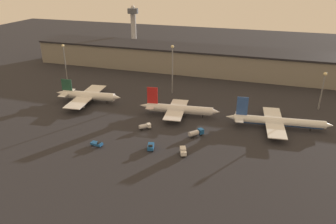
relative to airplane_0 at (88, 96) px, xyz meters
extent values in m
plane|color=#26262B|center=(44.45, -27.38, -3.80)|extent=(600.00, 600.00, 0.00)
cube|color=gray|center=(44.45, 78.12, 4.30)|extent=(246.62, 28.22, 16.20)
cube|color=black|center=(44.45, 78.12, 13.00)|extent=(246.62, 30.22, 1.20)
cylinder|color=white|center=(0.47, 0.05, 0.26)|extent=(30.29, 7.56, 4.27)
cylinder|color=#ADB2B7|center=(0.47, 0.05, -0.49)|extent=(28.73, 6.76, 3.63)
cone|color=white|center=(16.65, 1.85, 0.26)|extent=(5.54, 4.60, 4.05)
cone|color=white|center=(-15.93, -1.77, 0.58)|extent=(6.76, 4.31, 3.63)
cube|color=#1E4738|center=(-12.06, -1.34, 5.63)|extent=(5.98, 1.06, 6.48)
cube|color=white|center=(-12.65, -1.41, 0.90)|extent=(5.72, 13.75, 0.24)
cube|color=white|center=(-1.02, -0.11, -0.28)|extent=(13.44, 37.92, 0.36)
cylinder|color=gray|center=(-1.28, 10.31, -1.70)|extent=(4.92, 2.85, 2.35)
cylinder|color=gray|center=(1.02, -10.34, -1.70)|extent=(4.92, 2.85, 2.35)
cylinder|color=black|center=(10.90, 1.21, -2.84)|extent=(0.50, 0.50, 1.92)
cylinder|color=black|center=(-1.21, 1.58, -2.84)|extent=(0.50, 0.50, 1.92)
cylinder|color=black|center=(-0.83, -1.81, -2.84)|extent=(0.50, 0.50, 1.92)
cylinder|color=silver|center=(53.94, -2.06, -0.09)|extent=(33.84, 7.60, 3.90)
cylinder|color=silver|center=(53.94, -2.06, -0.77)|extent=(32.10, 6.83, 3.32)
cone|color=silver|center=(71.80, -0.07, -0.09)|extent=(5.06, 4.20, 3.71)
cone|color=silver|center=(35.88, -4.07, 0.20)|extent=(6.18, 3.94, 3.32)
cube|color=red|center=(39.91, -3.62, 6.16)|extent=(5.47, 1.00, 8.60)
cube|color=silver|center=(39.24, -3.69, 0.49)|extent=(4.96, 10.16, 0.24)
cube|color=silver|center=(52.27, -2.24, -0.58)|extent=(11.54, 27.96, 0.36)
cylinder|color=gray|center=(52.43, 5.43, -1.90)|extent=(4.50, 2.61, 2.15)
cylinder|color=gray|center=(54.11, -9.69, -1.90)|extent=(4.50, 2.61, 2.15)
cylinder|color=black|center=(65.63, -0.75, -2.92)|extent=(0.50, 0.50, 1.76)
cylinder|color=black|center=(52.10, -0.69, -2.92)|extent=(0.50, 0.50, 1.76)
cylinder|color=black|center=(52.44, -3.79, -2.92)|extent=(0.50, 0.50, 1.76)
cylinder|color=white|center=(102.06, -1.65, -0.27)|extent=(41.33, 8.24, 3.71)
cylinder|color=#2D519E|center=(102.06, -1.65, -0.92)|extent=(39.22, 7.46, 3.15)
cone|color=white|center=(123.62, 0.75, -0.27)|extent=(4.81, 3.99, 3.52)
cone|color=white|center=(80.31, -4.07, 0.00)|extent=(5.88, 3.75, 3.15)
cube|color=#2D519E|center=(84.87, -3.56, 6.04)|extent=(5.20, 0.97, 8.93)
cube|color=white|center=(84.06, -3.66, 0.28)|extent=(5.05, 12.67, 0.24)
cube|color=white|center=(100.01, -1.88, -0.74)|extent=(11.90, 34.95, 0.36)
cylinder|color=gray|center=(100.18, 7.79, -2.01)|extent=(4.28, 2.48, 2.04)
cylinder|color=gray|center=(102.30, -11.28, -2.01)|extent=(4.28, 2.48, 2.04)
cylinder|color=black|center=(116.38, -0.06, -2.96)|extent=(0.50, 0.50, 1.67)
cylinder|color=black|center=(99.85, -0.40, -2.96)|extent=(0.50, 0.50, 1.67)
cylinder|color=black|center=(100.18, -3.35, -2.96)|extent=(0.50, 0.50, 1.67)
cube|color=white|center=(44.31, -20.83, -2.13)|extent=(2.70, 2.72, 1.89)
cylinder|color=#B7B7BC|center=(42.12, -22.89, -2.08)|extent=(3.97, 3.90, 2.00)
cylinder|color=black|center=(43.58, -20.38, -3.35)|extent=(1.04, 1.02, 0.90)
cylinder|color=black|center=(44.72, -21.60, -3.35)|extent=(1.04, 1.02, 0.90)
cylinder|color=black|center=(40.89, -22.90, -3.35)|extent=(1.04, 1.02, 0.90)
cylinder|color=black|center=(42.03, -24.12, -3.35)|extent=(1.04, 1.02, 0.90)
cube|color=white|center=(66.51, -40.24, -2.27)|extent=(2.68, 2.19, 1.62)
cube|color=silver|center=(65.56, -37.85, -2.00)|extent=(3.25, 3.60, 2.16)
cylinder|color=black|center=(67.27, -39.79, -3.35)|extent=(0.87, 1.05, 0.90)
cylinder|color=black|center=(65.65, -40.43, -3.35)|extent=(0.87, 1.05, 0.90)
cylinder|color=black|center=(66.14, -36.96, -3.35)|extent=(0.87, 1.05, 0.90)
cylinder|color=black|center=(64.52, -37.60, -3.35)|extent=(0.87, 1.05, 0.90)
cube|color=#195199|center=(29.26, -43.11, -2.61)|extent=(5.32, 3.00, 0.93)
cube|color=black|center=(30.52, -43.28, -1.74)|extent=(0.91, 1.72, 0.80)
cylinder|color=black|center=(30.98, -42.46, -3.35)|extent=(0.97, 0.70, 0.90)
cylinder|color=black|center=(30.75, -44.20, -3.35)|extent=(0.97, 0.70, 0.90)
cylinder|color=black|center=(27.78, -42.03, -3.35)|extent=(0.97, 0.70, 0.90)
cylinder|color=black|center=(27.54, -43.77, -3.35)|extent=(0.97, 0.70, 0.90)
cube|color=#195199|center=(51.98, -38.65, -2.43)|extent=(3.78, 5.65, 1.30)
cube|color=black|center=(52.32, -39.90, -1.38)|extent=(1.87, 1.14, 0.80)
cylinder|color=black|center=(53.32, -40.00, -3.35)|extent=(0.84, 1.03, 0.90)
cylinder|color=black|center=(51.51, -40.50, -3.35)|extent=(0.84, 1.03, 0.90)
cylinder|color=black|center=(52.44, -36.80, -3.35)|extent=(0.84, 1.03, 0.90)
cylinder|color=black|center=(50.63, -37.30, -3.35)|extent=(0.84, 1.03, 0.90)
cube|color=#195199|center=(68.85, -19.62, -1.93)|extent=(3.20, 3.17, 2.30)
cylinder|color=#B7B7BC|center=(66.27, -22.47, -1.97)|extent=(4.70, 4.87, 2.21)
cylinder|color=black|center=(67.97, -19.22, -3.35)|extent=(1.06, 1.08, 0.90)
cylinder|color=black|center=(69.34, -20.46, -3.35)|extent=(1.06, 1.08, 0.90)
cylinder|color=black|center=(64.81, -22.72, -3.35)|extent=(1.06, 1.08, 0.90)
cylinder|color=black|center=(66.17, -23.95, -3.35)|extent=(1.06, 1.08, 0.90)
cylinder|color=slate|center=(-32.59, 28.44, 7.84)|extent=(0.70, 0.70, 23.28)
sphere|color=beige|center=(-32.59, 28.44, 20.09)|extent=(1.80, 1.80, 1.80)
cylinder|color=slate|center=(40.62, 28.44, 9.98)|extent=(0.70, 0.70, 27.56)
sphere|color=beige|center=(40.62, 28.44, 24.36)|extent=(1.80, 1.80, 1.80)
cylinder|color=slate|center=(122.35, 28.44, 5.72)|extent=(0.70, 0.70, 19.03)
sphere|color=beige|center=(122.35, 28.44, 15.83)|extent=(1.80, 1.80, 1.80)
cylinder|color=#99999E|center=(-19.07, 110.39, 13.59)|extent=(4.40, 4.40, 34.77)
cylinder|color=#4C515B|center=(-19.07, 110.39, 32.97)|extent=(9.00, 9.00, 4.00)
sphere|color=silver|center=(-19.07, 110.39, 36.17)|extent=(3.20, 3.20, 3.20)
camera|label=1|loc=(94.99, -149.10, 65.15)|focal=35.00mm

